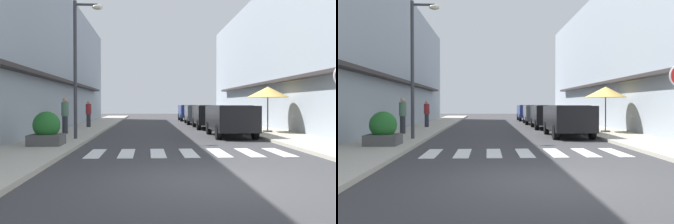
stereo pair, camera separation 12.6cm
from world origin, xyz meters
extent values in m
plane|color=#38383A|center=(0.00, 14.82, 0.00)|extent=(81.52, 81.52, 0.00)
cube|color=#ADA899|center=(-4.90, 14.82, 0.06)|extent=(2.51, 51.87, 0.12)
cube|color=#ADA899|center=(4.90, 14.82, 0.06)|extent=(2.51, 51.87, 0.12)
cube|color=#939EA8|center=(-8.65, 15.67, 4.22)|extent=(5.00, 35.35, 8.43)
cube|color=#332D2D|center=(-5.90, 15.67, 2.80)|extent=(0.50, 24.74, 0.16)
cube|color=#939EA8|center=(8.65, 15.67, 4.49)|extent=(5.00, 35.35, 8.97)
cube|color=#332D2D|center=(5.90, 15.67, 2.80)|extent=(0.50, 24.74, 0.16)
cube|color=silver|center=(-2.85, 4.42, 0.01)|extent=(0.45, 2.20, 0.01)
cube|color=silver|center=(-1.90, 4.42, 0.01)|extent=(0.45, 2.20, 0.01)
cube|color=silver|center=(-0.95, 4.42, 0.01)|extent=(0.45, 2.20, 0.01)
cube|color=silver|center=(0.00, 4.42, 0.01)|extent=(0.45, 2.20, 0.01)
cube|color=silver|center=(0.95, 4.42, 0.01)|extent=(0.45, 2.20, 0.01)
cube|color=silver|center=(1.90, 4.42, 0.01)|extent=(0.45, 2.20, 0.01)
cube|color=silver|center=(2.85, 4.42, 0.01)|extent=(0.45, 2.20, 0.01)
cube|color=black|center=(2.59, 10.29, 0.89)|extent=(1.85, 4.47, 1.13)
cube|color=black|center=(2.59, 10.06, 1.19)|extent=(1.52, 2.51, 0.56)
cylinder|color=black|center=(1.83, 11.76, 0.32)|extent=(0.23, 0.64, 0.64)
cylinder|color=black|center=(3.42, 11.73, 0.32)|extent=(0.23, 0.64, 0.64)
cylinder|color=black|center=(1.76, 8.84, 0.32)|extent=(0.23, 0.64, 0.64)
cylinder|color=black|center=(3.35, 8.81, 0.32)|extent=(0.23, 0.64, 0.64)
cube|color=black|center=(2.59, 16.41, 0.89)|extent=(1.90, 4.53, 1.13)
cube|color=black|center=(2.59, 16.18, 1.19)|extent=(1.55, 2.55, 0.56)
cylinder|color=black|center=(1.85, 17.91, 0.32)|extent=(0.24, 0.65, 0.64)
cylinder|color=black|center=(3.43, 17.85, 0.32)|extent=(0.24, 0.65, 0.64)
cylinder|color=black|center=(1.75, 14.96, 0.32)|extent=(0.24, 0.65, 0.64)
cylinder|color=black|center=(3.34, 14.90, 0.32)|extent=(0.24, 0.65, 0.64)
cube|color=#4C5156|center=(2.59, 21.99, 0.89)|extent=(1.92, 4.40, 1.13)
cube|color=black|center=(2.59, 21.78, 1.19)|extent=(1.56, 2.48, 0.56)
cylinder|color=black|center=(1.85, 23.45, 0.32)|extent=(0.24, 0.65, 0.64)
cylinder|color=black|center=(3.44, 23.39, 0.32)|extent=(0.24, 0.65, 0.64)
cylinder|color=black|center=(1.74, 20.60, 0.32)|extent=(0.24, 0.65, 0.64)
cylinder|color=black|center=(3.33, 20.53, 0.32)|extent=(0.24, 0.65, 0.64)
cube|color=navy|center=(2.59, 27.97, 0.89)|extent=(1.80, 4.15, 1.13)
cube|color=black|center=(2.59, 27.76, 1.19)|extent=(1.50, 2.33, 0.56)
cylinder|color=black|center=(1.81, 29.34, 0.32)|extent=(0.23, 0.64, 0.64)
cylinder|color=black|center=(3.40, 29.32, 0.32)|extent=(0.23, 0.64, 0.64)
cylinder|color=black|center=(1.78, 26.62, 0.32)|extent=(0.23, 0.64, 0.64)
cylinder|color=black|center=(3.37, 26.60, 0.32)|extent=(0.23, 0.64, 0.64)
cylinder|color=#38383D|center=(-4.18, 8.32, 2.91)|extent=(0.14, 0.14, 5.57)
cylinder|color=#38383D|center=(-3.73, 8.32, 5.54)|extent=(0.90, 0.10, 0.10)
ellipsoid|color=beige|center=(-3.28, 8.32, 5.44)|extent=(0.44, 0.28, 0.20)
cylinder|color=#262626|center=(4.86, 11.81, 0.15)|extent=(0.48, 0.48, 0.06)
cylinder|color=#4C3823|center=(4.86, 11.81, 1.13)|extent=(0.06, 0.06, 2.02)
cone|color=#D8B259|center=(4.86, 11.81, 2.14)|extent=(2.15, 2.15, 0.55)
cube|color=#4C4C4C|center=(-4.71, 5.92, 0.30)|extent=(1.10, 1.10, 0.36)
sphere|color=#236628|center=(-4.71, 5.92, 0.81)|extent=(0.93, 0.93, 0.93)
cylinder|color=#282B33|center=(-4.90, 16.46, 0.52)|extent=(0.26, 0.26, 0.80)
cylinder|color=maroon|center=(-4.90, 16.46, 1.23)|extent=(0.34, 0.34, 0.63)
sphere|color=tan|center=(-4.90, 16.46, 1.66)|extent=(0.22, 0.22, 0.22)
cylinder|color=#282B33|center=(-5.19, 11.08, 0.54)|extent=(0.26, 0.26, 0.83)
cylinder|color=#4C7259|center=(-5.19, 11.08, 1.28)|extent=(0.34, 0.34, 0.66)
sphere|color=tan|center=(-5.19, 11.08, 1.73)|extent=(0.23, 0.23, 0.23)
camera|label=1|loc=(-1.27, -7.28, 1.50)|focal=40.74mm
camera|label=2|loc=(-1.15, -7.29, 1.50)|focal=40.74mm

